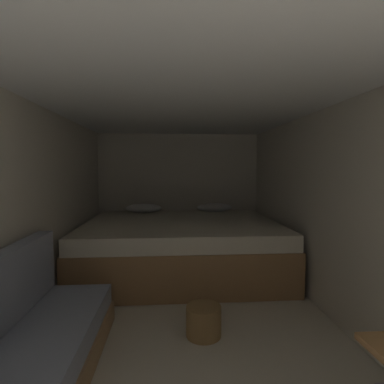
% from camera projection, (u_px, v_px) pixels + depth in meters
% --- Properties ---
extents(ground_plane, '(7.41, 7.41, 0.00)m').
position_uv_depth(ground_plane, '(189.00, 337.00, 2.50)').
color(ground_plane, beige).
extents(wall_back, '(2.75, 0.05, 1.96)m').
position_uv_depth(wall_back, '(179.00, 193.00, 5.13)').
color(wall_back, beige).
rests_on(wall_back, ground).
extents(wall_left, '(0.05, 5.41, 1.96)m').
position_uv_depth(wall_left, '(13.00, 222.00, 2.32)').
color(wall_left, beige).
rests_on(wall_left, ground).
extents(wall_right, '(0.05, 5.41, 1.96)m').
position_uv_depth(wall_right, '(351.00, 218.00, 2.52)').
color(wall_right, beige).
rests_on(wall_right, ground).
extents(ceiling_slab, '(2.75, 5.41, 0.05)m').
position_uv_depth(ceiling_slab, '(188.00, 91.00, 2.34)').
color(ceiling_slab, white).
rests_on(ceiling_slab, wall_left).
extents(bed, '(2.53, 2.03, 0.83)m').
position_uv_depth(bed, '(181.00, 245.00, 4.11)').
color(bed, '#9E7247').
rests_on(bed, ground).
extents(wicker_basket, '(0.29, 0.29, 0.25)m').
position_uv_depth(wicker_basket, '(204.00, 321.00, 2.52)').
color(wicker_basket, olive).
rests_on(wicker_basket, ground).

